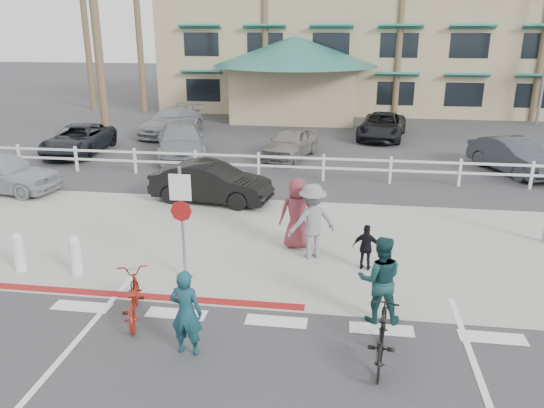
% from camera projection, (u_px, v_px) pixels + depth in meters
% --- Properties ---
extents(ground, '(140.00, 140.00, 0.00)m').
position_uv_depth(ground, '(272.00, 339.00, 9.68)').
color(ground, '#333335').
extents(sidewalk_plaza, '(22.00, 7.00, 0.01)m').
position_uv_depth(sidewalk_plaza, '(296.00, 244.00, 13.90)').
color(sidewalk_plaza, gray).
rests_on(sidewalk_plaza, ground).
extents(cross_street, '(40.00, 5.00, 0.01)m').
position_uv_depth(cross_street, '(308.00, 197.00, 17.65)').
color(cross_street, '#333335').
rests_on(cross_street, ground).
extents(parking_lot, '(50.00, 16.00, 0.01)m').
position_uv_depth(parking_lot, '(323.00, 139.00, 26.55)').
color(parking_lot, '#333335').
rests_on(parking_lot, ground).
extents(curb_red, '(7.00, 0.25, 0.02)m').
position_uv_depth(curb_red, '(140.00, 296.00, 11.20)').
color(curb_red, maroon).
rests_on(curb_red, ground).
extents(rail_fence, '(29.40, 0.16, 1.00)m').
position_uv_depth(rail_fence, '(326.00, 168.00, 19.29)').
color(rail_fence, silver).
rests_on(rail_fence, ground).
extents(building, '(28.00, 16.00, 11.30)m').
position_uv_depth(building, '(364.00, 22.00, 36.66)').
color(building, tan).
rests_on(building, ground).
extents(sign_post, '(0.50, 0.10, 2.90)m').
position_uv_depth(sign_post, '(182.00, 218.00, 11.58)').
color(sign_post, gray).
rests_on(sign_post, ground).
extents(bollard_0, '(0.26, 0.26, 0.95)m').
position_uv_depth(bollard_0, '(76.00, 255.00, 12.04)').
color(bollard_0, silver).
rests_on(bollard_0, ground).
extents(bollard_1, '(0.26, 0.26, 0.95)m').
position_uv_depth(bollard_1, '(19.00, 252.00, 12.23)').
color(bollard_1, silver).
rests_on(bollard_1, ground).
extents(palm_1, '(4.00, 4.00, 13.00)m').
position_uv_depth(palm_1, '(137.00, 7.00, 32.64)').
color(palm_1, '#15371A').
rests_on(palm_1, ground).
extents(palm_5, '(4.00, 4.00, 13.00)m').
position_uv_depth(palm_5, '(402.00, 5.00, 30.49)').
color(palm_5, '#15371A').
rests_on(palm_5, ground).
extents(palm_10, '(4.00, 4.00, 12.00)m').
position_uv_depth(palm_10, '(94.00, 11.00, 23.16)').
color(palm_10, '#15371A').
rests_on(palm_10, ground).
extents(bike_red, '(1.13, 1.82, 0.90)m').
position_uv_depth(bike_red, '(133.00, 297.00, 10.24)').
color(bike_red, maroon).
rests_on(bike_red, ground).
extents(rider_red, '(0.61, 0.43, 1.58)m').
position_uv_depth(rider_red, '(186.00, 313.00, 9.04)').
color(rider_red, '#133B47').
rests_on(rider_red, ground).
extents(bike_black, '(0.67, 1.74, 1.02)m').
position_uv_depth(bike_black, '(382.00, 337.00, 8.85)').
color(bike_black, black).
rests_on(bike_black, ground).
extents(rider_black, '(0.87, 0.69, 1.75)m').
position_uv_depth(rider_black, '(380.00, 280.00, 10.03)').
color(rider_black, '#133638').
rests_on(rider_black, ground).
extents(pedestrian_a, '(1.40, 1.17, 1.88)m').
position_uv_depth(pedestrian_a, '(312.00, 221.00, 12.82)').
color(pedestrian_a, slate).
rests_on(pedestrian_a, ground).
extents(pedestrian_child, '(0.69, 0.38, 1.11)m').
position_uv_depth(pedestrian_child, '(366.00, 247.00, 12.28)').
color(pedestrian_child, black).
rests_on(pedestrian_child, ground).
extents(pedestrian_b, '(1.03, 0.82, 1.84)m').
position_uv_depth(pedestrian_b, '(297.00, 213.00, 13.42)').
color(pedestrian_b, maroon).
rests_on(pedestrian_b, ground).
extents(car_white_sedan, '(4.03, 1.90, 1.28)m').
position_uv_depth(car_white_sedan, '(211.00, 183.00, 17.02)').
color(car_white_sedan, black).
rests_on(car_white_sedan, ground).
extents(car_red_compact, '(4.16, 2.07, 1.36)m').
position_uv_depth(car_red_compact, '(2.00, 172.00, 18.07)').
color(car_red_compact, '#9599A0').
rests_on(car_red_compact, ground).
extents(lot_car_0, '(2.38, 4.65, 1.26)m').
position_uv_depth(lot_car_0, '(78.00, 139.00, 23.47)').
color(lot_car_0, black).
rests_on(lot_car_0, ground).
extents(lot_car_1, '(3.41, 5.21, 1.40)m').
position_uv_depth(lot_car_1, '(181.00, 141.00, 22.87)').
color(lot_car_1, gray).
rests_on(lot_car_1, ground).
extents(lot_car_2, '(2.45, 4.07, 1.30)m').
position_uv_depth(lot_car_2, '(291.00, 143.00, 22.72)').
color(lot_car_2, slate).
rests_on(lot_car_2, ground).
extents(lot_car_3, '(2.92, 4.26, 1.33)m').
position_uv_depth(lot_car_3, '(514.00, 156.00, 20.36)').
color(lot_car_3, '#2F3138').
rests_on(lot_car_3, ground).
extents(lot_car_4, '(2.71, 4.90, 1.34)m').
position_uv_depth(lot_car_4, '(171.00, 122.00, 27.48)').
color(lot_car_4, gray).
rests_on(lot_car_4, ground).
extents(lot_car_5, '(2.81, 4.83, 1.26)m').
position_uv_depth(lot_car_5, '(382.00, 126.00, 26.57)').
color(lot_car_5, black).
rests_on(lot_car_5, ground).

